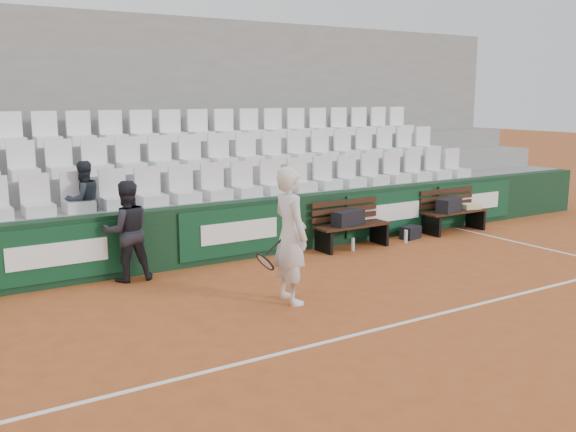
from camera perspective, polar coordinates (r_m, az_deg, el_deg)
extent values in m
plane|color=#A85126|center=(8.19, 9.82, -9.46)|extent=(80.00, 80.00, 0.00)
cube|color=white|center=(8.19, 9.82, -9.44)|extent=(18.00, 0.06, 0.01)
cube|color=#10321B|center=(11.22, -3.88, -1.18)|extent=(18.00, 0.30, 1.00)
cube|color=#0C381E|center=(9.97, -19.81, -3.18)|extent=(2.20, 0.04, 0.82)
cube|color=#0C381E|center=(10.98, -4.37, -1.34)|extent=(2.20, 0.04, 0.82)
cube|color=#0C381E|center=(12.89, 9.10, 0.35)|extent=(2.20, 0.04, 0.82)
cube|color=#0C381E|center=(14.57, 16.22, 1.24)|extent=(2.20, 0.04, 0.82)
cube|color=gray|center=(11.76, -5.33, -0.65)|extent=(18.00, 0.95, 1.00)
cube|color=gray|center=(12.56, -7.32, 1.08)|extent=(18.00, 0.95, 1.45)
cube|color=gray|center=(13.39, -9.06, 2.60)|extent=(18.00, 0.95, 1.90)
cube|color=gray|center=(13.85, -10.25, 8.02)|extent=(18.00, 0.30, 4.40)
cube|color=silver|center=(11.47, -5.00, 3.20)|extent=(11.90, 0.44, 0.63)
cube|color=white|center=(12.27, -7.08, 5.76)|extent=(11.90, 0.44, 0.63)
cube|color=white|center=(13.11, -8.92, 7.99)|extent=(11.90, 0.44, 0.63)
cube|color=#371B10|center=(11.97, 5.73, -1.80)|extent=(1.50, 0.56, 0.45)
cube|color=#341A0F|center=(13.77, 14.54, -0.45)|extent=(1.50, 0.56, 0.45)
cube|color=black|center=(11.81, 5.37, -0.18)|extent=(0.67, 0.37, 0.27)
cube|color=black|center=(13.52, 14.12, 0.94)|extent=(0.66, 0.44, 0.28)
cube|color=beige|center=(14.05, 15.95, 0.85)|extent=(0.43, 0.35, 0.11)
cube|color=black|center=(12.94, 10.84, -1.44)|extent=(0.46, 0.34, 0.25)
cylinder|color=silver|center=(11.78, 5.79, -2.52)|extent=(0.07, 0.07, 0.24)
cylinder|color=silver|center=(12.54, 10.42, -1.81)|extent=(0.07, 0.07, 0.25)
imported|color=silver|center=(8.67, 0.22, -1.72)|extent=(0.50, 0.71, 1.88)
torus|color=black|center=(8.54, -2.05, -4.11)|extent=(0.19, 0.30, 0.26)
cylinder|color=black|center=(8.56, -1.30, -2.77)|extent=(0.26, 0.03, 0.20)
imported|color=black|center=(10.02, -14.15, -1.31)|extent=(0.80, 0.64, 1.55)
imported|color=#1D232B|center=(10.56, -17.84, 3.76)|extent=(0.70, 0.60, 1.24)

